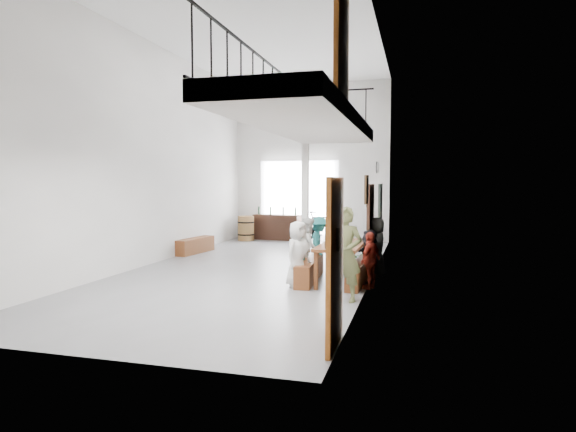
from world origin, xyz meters
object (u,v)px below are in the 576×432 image
(oak_barrel, at_px, (246,228))
(bench_inner, at_px, (310,270))
(side_bench, at_px, (195,246))
(host_standing, at_px, (346,254))
(serving_counter, at_px, (277,227))
(tasting_table, at_px, (342,248))
(bicycle_near, at_px, (318,228))

(oak_barrel, bearing_deg, bench_inner, -59.42)
(side_bench, height_order, host_standing, host_standing)
(side_bench, distance_m, serving_counter, 3.97)
(tasting_table, relative_size, serving_counter, 1.20)
(serving_counter, distance_m, bicycle_near, 1.69)
(serving_counter, xyz_separation_m, bicycle_near, (1.59, -0.54, 0.07))
(side_bench, xyz_separation_m, bicycle_near, (2.96, 3.18, 0.30))
(bench_inner, xyz_separation_m, host_standing, (0.96, -1.53, 0.59))
(serving_counter, height_order, host_standing, host_standing)
(tasting_table, distance_m, bicycle_near, 6.32)
(tasting_table, distance_m, bench_inner, 0.83)
(host_standing, distance_m, bicycle_near, 7.93)
(tasting_table, bearing_deg, serving_counter, 118.24)
(tasting_table, xyz_separation_m, serving_counter, (-3.34, 6.62, -0.26))
(bench_inner, relative_size, serving_counter, 1.14)
(bicycle_near, bearing_deg, host_standing, -165.93)
(tasting_table, xyz_separation_m, oak_barrel, (-4.33, 6.14, -0.28))
(bench_inner, xyz_separation_m, side_bench, (-4.03, 2.95, -0.00))
(side_bench, bearing_deg, bench_inner, -36.17)
(tasting_table, bearing_deg, side_bench, 149.81)
(bench_inner, bearing_deg, bicycle_near, 97.16)
(oak_barrel, xyz_separation_m, bicycle_near, (2.58, -0.07, 0.09))
(bench_inner, bearing_deg, side_bench, 141.04)
(tasting_table, bearing_deg, bicycle_near, 107.49)
(host_standing, bearing_deg, side_bench, 152.31)
(bench_inner, xyz_separation_m, oak_barrel, (-3.66, 6.19, 0.21))
(host_standing, bearing_deg, tasting_table, 114.72)
(side_bench, distance_m, host_standing, 6.73)
(bench_inner, distance_m, bicycle_near, 6.22)
(tasting_table, height_order, host_standing, host_standing)
(tasting_table, xyz_separation_m, host_standing, (0.29, -1.58, 0.11))
(tasting_table, height_order, oak_barrel, oak_barrel)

